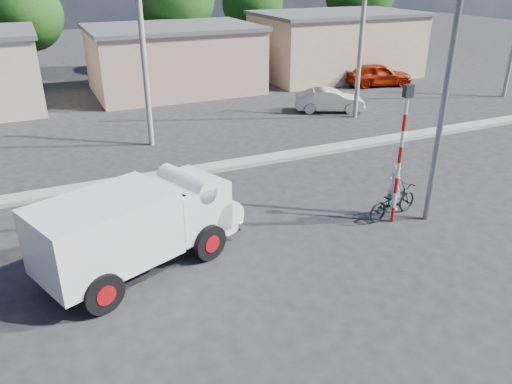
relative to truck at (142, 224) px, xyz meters
name	(u,v)px	position (x,y,z in m)	size (l,w,h in m)	color
ground_plane	(331,268)	(4.51, -2.20, -1.27)	(120.00, 120.00, 0.00)	#252628
median	(225,166)	(4.51, 5.80, -1.19)	(40.00, 0.80, 0.16)	#99968E
truck	(142,224)	(0.00, 0.00, 0.00)	(5.89, 3.89, 2.29)	black
bicycle	(393,201)	(7.91, -0.40, -0.73)	(0.72, 2.08, 1.09)	black
cyclist	(393,195)	(7.91, -0.40, -0.53)	(0.54, 0.36, 1.49)	white
car_cream	(330,100)	(12.85, 11.34, -0.65)	(1.32, 3.78, 1.25)	beige
car_red	(378,74)	(19.26, 15.53, -0.52)	(1.77, 4.41, 1.50)	#951804
traffic_pole	(402,144)	(7.71, -0.70, 1.32)	(0.28, 0.18, 4.36)	red
streetlight	(446,62)	(8.64, -1.00, 3.69)	(2.34, 0.22, 9.00)	slate
building_row	(160,58)	(5.60, 19.80, 0.86)	(37.80, 7.30, 4.44)	beige
tree_row	(170,1)	(8.27, 26.25, 3.72)	(43.62, 7.43, 8.42)	#38281E
utility_poles	(257,45)	(7.76, 9.80, 2.80)	(35.40, 0.24, 8.00)	#99968E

